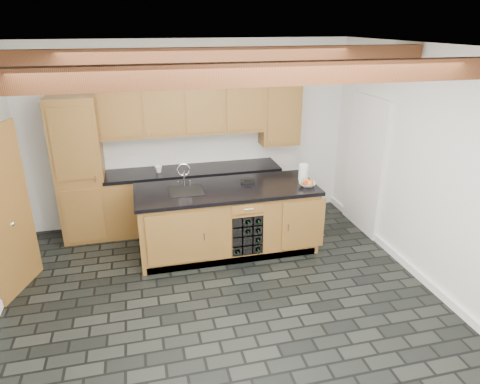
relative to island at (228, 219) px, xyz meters
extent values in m
plane|color=black|center=(-0.31, -1.28, -0.46)|extent=(5.00, 5.00, 0.00)
plane|color=white|center=(-0.31, 1.22, 0.94)|extent=(5.00, 0.00, 5.00)
plane|color=white|center=(2.19, -1.28, 0.94)|extent=(0.00, 5.00, 5.00)
plane|color=white|center=(-0.31, -1.28, 2.34)|extent=(5.00, 5.00, 0.00)
cube|color=#512A14|center=(-0.31, -2.48, 2.24)|extent=(4.90, 0.15, 0.15)
cube|color=#512A14|center=(-0.31, -0.68, 2.24)|extent=(4.90, 0.15, 0.15)
cube|color=white|center=(2.17, -1.28, -0.41)|extent=(0.04, 5.00, 0.10)
cube|color=white|center=(-2.78, 0.02, 0.56)|extent=(0.06, 0.94, 2.04)
cube|color=olive|center=(-2.63, -0.33, 0.54)|extent=(0.31, 0.77, 2.00)
cube|color=white|center=(2.16, 0.22, 0.56)|extent=(0.06, 0.98, 2.04)
cube|color=black|center=(2.19, 0.22, 0.54)|extent=(0.02, 0.86, 1.96)
cube|color=olive|center=(-1.96, 0.92, 0.59)|extent=(0.65, 0.60, 2.10)
cube|color=olive|center=(-0.33, 0.92, -0.02)|extent=(2.60, 0.60, 0.88)
cube|color=black|center=(-0.33, 0.92, 0.44)|extent=(2.64, 0.62, 0.05)
cube|color=white|center=(-0.33, 1.21, 0.73)|extent=(2.60, 0.02, 0.52)
cube|color=olive|center=(-0.43, 1.04, 1.36)|extent=(2.40, 0.35, 0.75)
cube|color=olive|center=(1.07, 1.04, 1.24)|extent=(0.60, 0.35, 1.00)
cube|color=olive|center=(-0.01, 0.02, -0.02)|extent=(2.40, 0.90, 0.88)
cube|color=black|center=(-0.01, 0.02, 0.44)|extent=(2.46, 0.96, 0.05)
cube|color=olive|center=(-0.73, -0.45, 0.02)|extent=(0.80, 0.02, 0.70)
cube|color=olive|center=(0.94, -0.45, 0.02)|extent=(0.60, 0.02, 0.70)
cube|color=black|center=(0.17, -0.29, -0.06)|extent=(0.42, 0.30, 0.56)
cylinder|color=black|center=(0.31, -0.33, -0.13)|extent=(0.07, 0.26, 0.07)
cylinder|color=black|center=(0.17, -0.33, 0.01)|extent=(0.07, 0.26, 0.07)
cylinder|color=black|center=(0.03, -0.33, -0.27)|extent=(0.07, 0.26, 0.07)
cylinder|color=black|center=(0.31, -0.33, 0.15)|extent=(0.07, 0.26, 0.07)
cylinder|color=black|center=(0.31, -0.33, -0.27)|extent=(0.07, 0.26, 0.07)
cylinder|color=black|center=(0.31, -0.33, 0.01)|extent=(0.07, 0.26, 0.07)
cylinder|color=black|center=(0.17, -0.33, 0.15)|extent=(0.07, 0.26, 0.07)
cube|color=black|center=(-0.56, 0.02, 0.46)|extent=(0.45, 0.40, 0.02)
cylinder|color=silver|center=(-0.56, 0.20, 0.57)|extent=(0.02, 0.02, 0.20)
torus|color=silver|center=(-0.56, 0.20, 0.71)|extent=(0.18, 0.02, 0.18)
cylinder|color=silver|center=(-0.64, 0.20, 0.51)|extent=(0.02, 0.02, 0.08)
cylinder|color=silver|center=(-0.48, 0.20, 0.51)|extent=(0.02, 0.02, 0.08)
cube|color=black|center=(0.32, 0.14, 0.49)|extent=(0.19, 0.11, 0.04)
cylinder|color=black|center=(0.32, 0.14, 0.51)|extent=(0.12, 0.12, 0.01)
imported|color=beige|center=(1.07, -0.19, 0.49)|extent=(0.27, 0.27, 0.05)
sphere|color=#AF4017|center=(1.12, -0.19, 0.52)|extent=(0.07, 0.07, 0.07)
sphere|color=orange|center=(1.09, -0.14, 0.52)|extent=(0.07, 0.07, 0.07)
sphere|color=olive|center=(1.03, -0.16, 0.52)|extent=(0.07, 0.07, 0.07)
sphere|color=red|center=(1.03, -0.22, 0.52)|extent=(0.07, 0.07, 0.07)
sphere|color=orange|center=(1.09, -0.24, 0.52)|extent=(0.07, 0.07, 0.07)
cylinder|color=white|center=(1.11, 0.07, 0.58)|extent=(0.13, 0.13, 0.23)
imported|color=white|center=(-0.86, 0.88, 0.51)|extent=(0.14, 0.14, 0.10)
camera|label=1|loc=(-1.11, -5.26, 2.56)|focal=32.00mm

